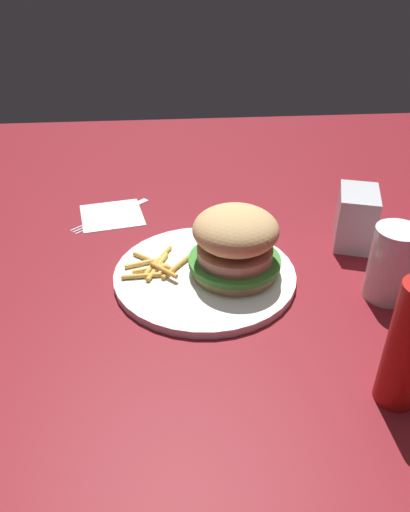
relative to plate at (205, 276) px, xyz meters
The scene contains 9 objects.
ground_plane 0.02m from the plate, 104.33° to the right, with size 1.60×1.60×0.00m, color maroon.
plate is the anchor object (origin of this frame).
sandwich 0.07m from the plate, 88.31° to the left, with size 0.13×0.13×0.10m.
fries_pile 0.07m from the plate, 104.66° to the right, with size 0.10×0.11×0.01m.
napkin 0.27m from the plate, 144.94° to the right, with size 0.11×0.11×0.00m, color white.
fork 0.27m from the plate, 144.61° to the right, with size 0.13×0.14×0.00m.
drink_glass 0.26m from the plate, 76.49° to the left, with size 0.06×0.06×0.11m.
napkin_dispenser 0.27m from the plate, 108.98° to the left, with size 0.09×0.06×0.09m, color #B7BABF.
ketchup_bottle 0.31m from the plate, 37.94° to the left, with size 0.04×0.04×0.15m, color #B21914.
Camera 1 is at (0.59, -0.03, 0.42)m, focal length 33.71 mm.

